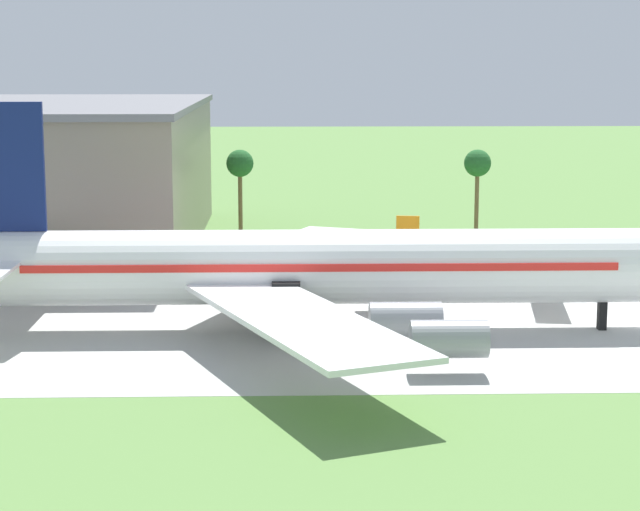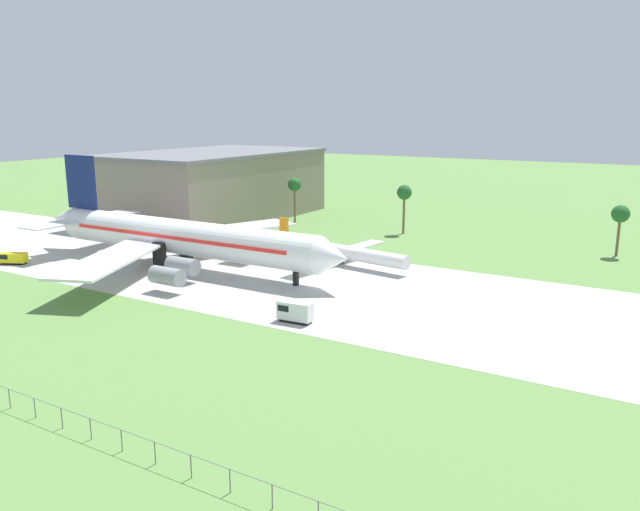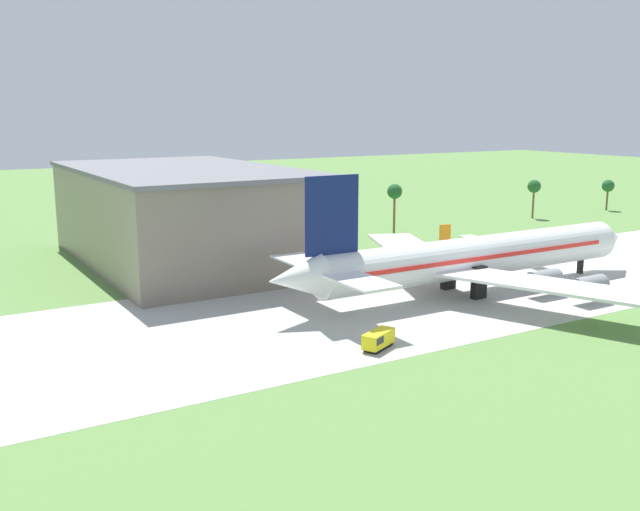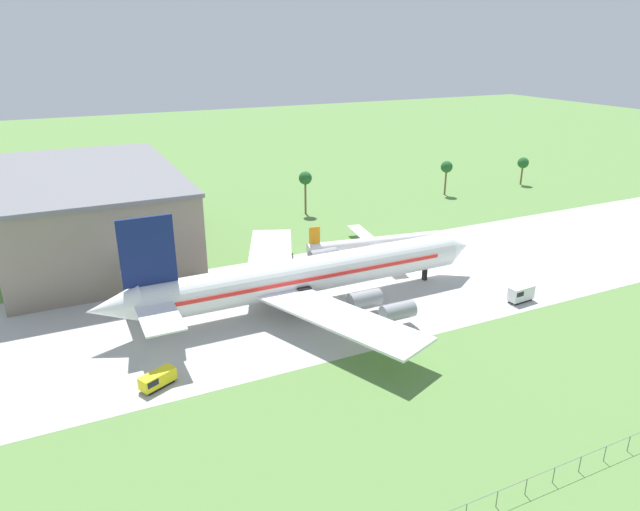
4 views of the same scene
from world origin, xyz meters
name	(u,v)px [view 4 (image 4 of 4)]	position (x,y,z in m)	size (l,w,h in m)	color
ground_plane	(433,273)	(0.00, 0.00, 0.00)	(600.00, 600.00, 0.00)	#5B8442
taxiway_strip	(433,273)	(0.00, 0.00, 0.01)	(320.00, 44.00, 0.02)	#B2B2AD
jet_airliner	(304,276)	(-30.38, -2.34, 5.77)	(73.33, 61.80, 20.26)	white
regional_aircraft	(374,243)	(-5.46, 15.01, 2.52)	(31.39, 28.37, 7.65)	white
baggage_tug	(157,380)	(-59.79, -17.61, 1.21)	(5.49, 4.04, 2.23)	black
fuel_truck	(521,294)	(6.19, -18.34, 1.59)	(5.17, 2.36, 3.00)	black
terminal_building	(93,211)	(-61.54, 45.23, 9.20)	(36.72, 61.20, 18.36)	slate
palm_tree_row	(379,174)	(16.68, 50.20, 8.83)	(113.59, 3.60, 11.96)	brown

